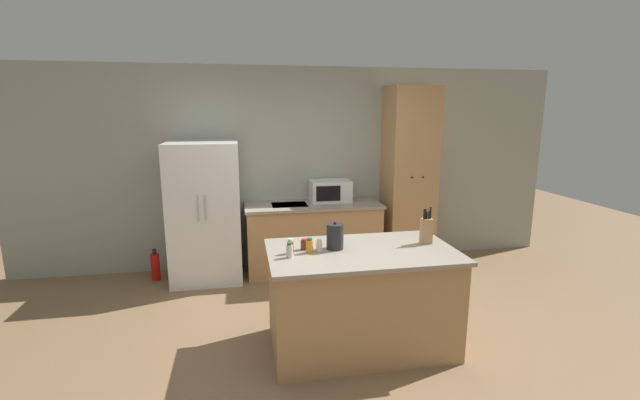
% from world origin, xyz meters
% --- Properties ---
extents(ground_plane, '(14.00, 14.00, 0.00)m').
position_xyz_m(ground_plane, '(0.00, 0.00, 0.00)').
color(ground_plane, '#846647').
extents(wall_back, '(7.20, 0.06, 2.60)m').
position_xyz_m(wall_back, '(0.00, 2.33, 1.30)').
color(wall_back, '#9EA393').
rests_on(wall_back, ground_plane).
extents(refrigerator, '(0.83, 0.75, 1.68)m').
position_xyz_m(refrigerator, '(-1.15, 1.94, 0.84)').
color(refrigerator, white).
rests_on(refrigerator, ground_plane).
extents(back_counter, '(1.73, 0.68, 0.88)m').
position_xyz_m(back_counter, '(0.18, 1.98, 0.44)').
color(back_counter, tan).
rests_on(back_counter, ground_plane).
extents(pantry_cabinet, '(0.61, 0.57, 2.35)m').
position_xyz_m(pantry_cabinet, '(1.48, 2.02, 1.17)').
color(pantry_cabinet, tan).
rests_on(pantry_cabinet, ground_plane).
extents(kitchen_island, '(1.59, 0.94, 0.89)m').
position_xyz_m(kitchen_island, '(0.27, 0.07, 0.45)').
color(kitchen_island, tan).
rests_on(kitchen_island, ground_plane).
extents(microwave, '(0.52, 0.37, 0.27)m').
position_xyz_m(microwave, '(0.43, 2.10, 1.02)').
color(microwave, white).
rests_on(microwave, back_counter).
extents(knife_block, '(0.10, 0.06, 0.33)m').
position_xyz_m(knife_block, '(0.88, 0.14, 1.01)').
color(knife_block, tan).
rests_on(knife_block, kitchen_island).
extents(spice_bottle_tall_dark, '(0.05, 0.05, 0.13)m').
position_xyz_m(spice_bottle_tall_dark, '(-0.33, 0.09, 0.95)').
color(spice_bottle_tall_dark, '#B2281E').
rests_on(spice_bottle_tall_dark, kitchen_island).
extents(spice_bottle_short_red, '(0.05, 0.05, 0.12)m').
position_xyz_m(spice_bottle_short_red, '(-0.09, 0.08, 0.94)').
color(spice_bottle_short_red, beige).
rests_on(spice_bottle_short_red, kitchen_island).
extents(spice_bottle_amber_oil, '(0.06, 0.06, 0.09)m').
position_xyz_m(spice_bottle_amber_oil, '(-0.21, 0.16, 0.93)').
color(spice_bottle_amber_oil, '#563319').
rests_on(spice_bottle_amber_oil, kitchen_island).
extents(spice_bottle_green_herb, '(0.05, 0.05, 0.13)m').
position_xyz_m(spice_bottle_green_herb, '(-0.35, -0.01, 0.95)').
color(spice_bottle_green_herb, beige).
rests_on(spice_bottle_green_herb, kitchen_island).
extents(spice_bottle_pale_salt, '(0.06, 0.06, 0.13)m').
position_xyz_m(spice_bottle_pale_salt, '(-0.18, 0.08, 0.95)').
color(spice_bottle_pale_salt, orange).
rests_on(spice_bottle_pale_salt, kitchen_island).
extents(kettle, '(0.14, 0.14, 0.24)m').
position_xyz_m(kettle, '(0.05, 0.14, 1.00)').
color(kettle, '#232326').
rests_on(kettle, kitchen_island).
extents(fire_extinguisher, '(0.10, 0.10, 0.40)m').
position_xyz_m(fire_extinguisher, '(-1.78, 1.97, 0.18)').
color(fire_extinguisher, red).
rests_on(fire_extinguisher, ground_plane).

